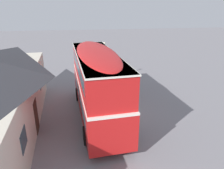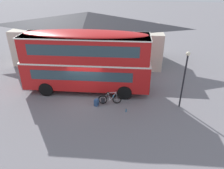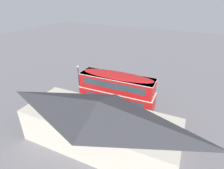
% 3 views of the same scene
% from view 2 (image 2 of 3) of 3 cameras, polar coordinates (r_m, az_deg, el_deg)
% --- Properties ---
extents(ground_plane, '(120.00, 120.00, 0.00)m').
position_cam_2_polar(ground_plane, '(16.67, -6.83, -3.50)').
color(ground_plane, slate).
extents(double_decker_bus, '(9.88, 3.13, 4.79)m').
position_cam_2_polar(double_decker_bus, '(16.65, -6.84, 6.62)').
color(double_decker_bus, black).
rests_on(double_decker_bus, ground).
extents(touring_bicycle, '(1.71, 0.64, 1.01)m').
position_cam_2_polar(touring_bicycle, '(15.67, -0.78, -3.92)').
color(touring_bicycle, black).
rests_on(touring_bicycle, ground).
extents(backpack_on_ground, '(0.36, 0.37, 0.57)m').
position_cam_2_polar(backpack_on_ground, '(15.53, -4.16, -4.65)').
color(backpack_on_ground, '#2D4C7A').
rests_on(backpack_on_ground, ground).
extents(water_bottle_blue_sports, '(0.07, 0.07, 0.26)m').
position_cam_2_polar(water_bottle_blue_sports, '(14.95, 3.75, -6.87)').
color(water_bottle_blue_sports, '#338CBF').
rests_on(water_bottle_blue_sports, ground).
extents(pub_building, '(15.48, 6.60, 5.03)m').
position_cam_2_polar(pub_building, '(23.12, -6.09, 12.57)').
color(pub_building, beige).
rests_on(pub_building, ground).
extents(street_lamp, '(0.28, 0.28, 4.12)m').
position_cam_2_polar(street_lamp, '(15.09, 18.71, 2.73)').
color(street_lamp, black).
rests_on(street_lamp, ground).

